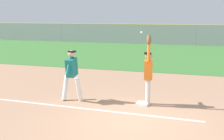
{
  "coord_description": "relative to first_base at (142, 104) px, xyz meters",
  "views": [
    {
      "loc": [
        2.05,
        -8.01,
        2.89
      ],
      "look_at": [
        -1.27,
        1.95,
        1.05
      ],
      "focal_mm": 51.08,
      "sensor_mm": 36.0,
      "label": 1
    }
  ],
  "objects": [
    {
      "name": "parked_car_red",
      "position": [
        -4.25,
        24.95,
        0.63
      ],
      "size": [
        4.57,
        2.47,
        1.25
      ],
      "rotation": [
        0.0,
        0.0,
        0.1
      ],
      "color": "#B21E1E",
      "rests_on": "ground_plane"
    },
    {
      "name": "first_base",
      "position": [
        0.0,
        0.0,
        0.0
      ],
      "size": [
        0.39,
        0.39,
        0.08
      ],
      "primitive_type": "cube",
      "rotation": [
        0.0,
        0.0,
        0.02
      ],
      "color": "white",
      "rests_on": "ground_plane"
    },
    {
      "name": "parked_car_white",
      "position": [
        1.62,
        25.65,
        0.63
      ],
      "size": [
        4.59,
        2.51,
        1.25
      ],
      "rotation": [
        0.0,
        0.0,
        -0.12
      ],
      "color": "white",
      "rests_on": "ground_plane"
    },
    {
      "name": "ground_plane",
      "position": [
        0.16,
        -1.74,
        -0.04
      ],
      "size": [
        73.85,
        73.85,
        0.0
      ],
      "primitive_type": "plane",
      "color": "tan"
    },
    {
      "name": "outfield_grass",
      "position": [
        0.16,
        13.43,
        -0.04
      ],
      "size": [
        55.83,
        15.25,
        0.01
      ],
      "primitive_type": "cube",
      "color": "#3D7533",
      "rests_on": "ground_plane"
    },
    {
      "name": "baseball",
      "position": [
        -0.11,
        0.19,
        2.29
      ],
      "size": [
        0.07,
        0.07,
        0.07
      ],
      "primitive_type": "sphere",
      "color": "white"
    },
    {
      "name": "chalk_foul_line",
      "position": [
        -4.0,
        -0.9,
        -0.04
      ],
      "size": [
        12.0,
        0.46,
        0.01
      ],
      "primitive_type": "cube",
      "rotation": [
        0.0,
        0.0,
        -0.03
      ],
      "color": "white",
      "rests_on": "ground_plane"
    },
    {
      "name": "parked_car_green",
      "position": [
        -9.73,
        25.08,
        0.63
      ],
      "size": [
        4.56,
        2.44,
        1.25
      ],
      "rotation": [
        0.0,
        0.0,
        -0.09
      ],
      "color": "#1E6B33",
      "rests_on": "ground_plane"
    },
    {
      "name": "outfield_fence",
      "position": [
        0.16,
        21.06,
        0.94
      ],
      "size": [
        55.91,
        0.08,
        1.95
      ],
      "color": "#93999E",
      "rests_on": "ground_plane"
    },
    {
      "name": "runner",
      "position": [
        -2.38,
        -0.25,
        0.96
      ],
      "size": [
        0.73,
        0.84,
        1.72
      ],
      "rotation": [
        0.0,
        0.0,
        0.04
      ],
      "color": "white",
      "rests_on": "ground_plane"
    },
    {
      "name": "fielder",
      "position": [
        0.16,
        0.06,
        1.08
      ],
      "size": [
        0.34,
        0.9,
        2.28
      ],
      "rotation": [
        0.0,
        0.0,
        3.33
      ],
      "color": "silver",
      "rests_on": "ground_plane"
    }
  ]
}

